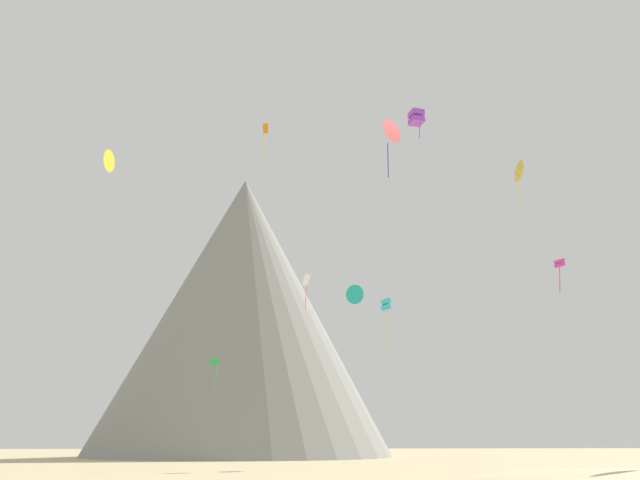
% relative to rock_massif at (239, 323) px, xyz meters
% --- Properties ---
extents(rock_massif, '(59.67, 59.67, 47.93)m').
position_rel_rock_massif_xyz_m(rock_massif, '(0.00, 0.00, 0.00)').
color(rock_massif, gray).
rests_on(rock_massif, ground_plane).
extents(kite_violet_high, '(1.57, 1.62, 2.95)m').
position_rel_rock_massif_xyz_m(kite_violet_high, '(17.84, -59.30, 12.14)').
color(kite_violet_high, purple).
extents(kite_cyan_mid, '(1.43, 1.36, 5.71)m').
position_rel_rock_massif_xyz_m(kite_cyan_mid, '(17.27, -43.53, -4.20)').
color(kite_cyan_mid, '#33BCDB').
extents(kite_yellow_high, '(1.00, 2.34, 2.36)m').
position_rel_rock_massif_xyz_m(kite_yellow_high, '(-13.22, -53.24, 8.68)').
color(kite_yellow_high, yellow).
extents(kite_orange_high, '(0.56, 0.47, 3.34)m').
position_rel_rock_massif_xyz_m(kite_orange_high, '(2.75, -61.26, 9.06)').
color(kite_orange_high, orange).
extents(kite_white_mid, '(1.02, 0.69, 3.88)m').
position_rel_rock_massif_xyz_m(kite_white_mid, '(7.56, -49.71, -3.07)').
color(kite_white_mid, white).
extents(kite_red_mid, '(1.97, 1.72, 4.68)m').
position_rel_rock_massif_xyz_m(kite_red_mid, '(12.14, -74.49, 3.91)').
color(kite_red_mid, red).
extents(kite_magenta_mid, '(0.93, 0.88, 3.35)m').
position_rel_rock_massif_xyz_m(kite_magenta_mid, '(31.29, -59.66, -2.70)').
color(kite_magenta_mid, '#D1339E').
extents(kite_teal_mid, '(2.27, 1.22, 2.15)m').
position_rel_rock_massif_xyz_m(kite_teal_mid, '(13.31, -45.72, -3.39)').
color(kite_teal_mid, teal).
extents(kite_gold_high, '(0.69, 2.26, 5.33)m').
position_rel_rock_massif_xyz_m(kite_gold_high, '(28.33, -58.29, 7.16)').
color(kite_gold_high, gold).
extents(kite_green_low, '(0.99, 0.43, 2.91)m').
position_rel_rock_massif_xyz_m(kite_green_low, '(-1.68, -51.10, -11.89)').
color(kite_green_low, green).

